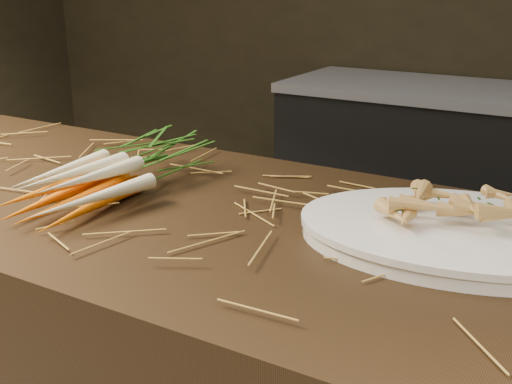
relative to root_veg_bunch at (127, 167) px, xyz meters
The scene contains 5 objects.
back_counter 1.97m from the root_veg_bunch, 79.11° to the left, with size 1.82×0.62×0.84m.
straw_bedding 0.07m from the root_veg_bunch, 17.80° to the right, with size 1.40×0.60×0.02m, color olive, non-canonical shape.
root_veg_bunch is the anchor object (origin of this frame).
serving_platter 0.63m from the root_veg_bunch, ahead, with size 0.50×0.33×0.03m, color white, non-canonical shape.
roasted_veg_heap 0.62m from the root_veg_bunch, ahead, with size 0.24×0.18×0.06m, color #A5783D, non-canonical shape.
Camera 1 is at (0.75, -0.57, 1.30)m, focal length 45.00 mm.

